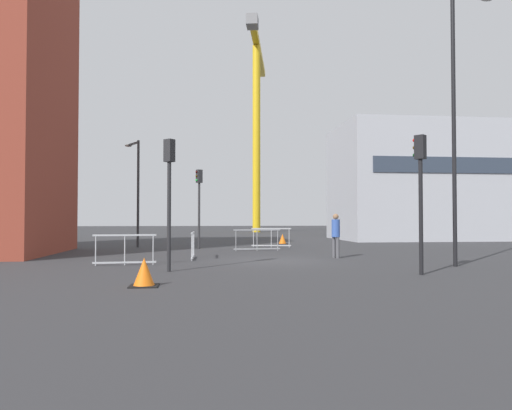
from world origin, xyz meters
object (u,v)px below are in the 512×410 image
Objects in this scene: streetlamp_tall at (457,110)px; traffic_light_crosswalk at (420,181)px; traffic_light_island at (199,196)px; traffic_cone_striped at (144,273)px; traffic_light_verge at (169,183)px; streetlamp_short at (137,183)px; construction_crane at (257,101)px; pedestrian_walking at (336,232)px; traffic_cone_by_barrier at (282,239)px.

traffic_light_crosswalk is at bearing -137.71° from streetlamp_tall.
traffic_light_island is 6.10× the size of traffic_cone_striped.
streetlamp_tall is at bearing 2.92° from traffic_light_verge.
streetlamp_short is 1.48× the size of traffic_light_crosswalk.
traffic_light_island is at bearing -102.18° from construction_crane.
construction_crane is at bearing 77.82° from traffic_light_island.
pedestrian_walking reaches higher than traffic_cone_by_barrier.
streetlamp_tall is 6.56m from pedestrian_walking.
traffic_cone_striped is at bearing -109.47° from traffic_cone_by_barrier.
construction_crane is at bearing 79.83° from traffic_light_verge.
streetlamp_tall is 13.83m from traffic_light_island.
streetlamp_tall is 11.86m from traffic_cone_striped.
streetlamp_short is at bearing 124.75° from traffic_light_crosswalk.
pedestrian_walking is at bearing -43.06° from streetlamp_short.
traffic_cone_striped is (-6.84, -7.44, -0.74)m from pedestrian_walking.
streetlamp_short is 9.46× the size of traffic_cone_by_barrier.
construction_crane is at bearing 88.69° from pedestrian_walking.
construction_crane reaches higher than traffic_cone_striped.
traffic_light_island reaches higher than traffic_light_verge.
construction_crane is 29.90m from traffic_cone_by_barrier.
traffic_light_verge is 2.24× the size of pedestrian_walking.
pedestrian_walking is at bearing 33.28° from traffic_light_verge.
traffic_cone_striped is at bearing -99.91° from construction_crane.
traffic_light_crosswalk is 14.05m from traffic_light_island.
traffic_light_island is 8.81m from pedestrian_walking.
streetlamp_tall is 17.60m from streetlamp_short.
construction_crane reaches higher than traffic_cone_by_barrier.
construction_crane is 44.26m from traffic_light_crosswalk.
streetlamp_short is 12.83m from pedestrian_walking.
streetlamp_short is at bearing 101.91° from traffic_light_verge.
construction_crane is at bearing 90.05° from traffic_light_crosswalk.
streetlamp_tall is at bearing -86.58° from construction_crane.
traffic_cone_striped is (-10.09, -3.68, -5.03)m from streetlamp_tall.
construction_crane is 39.21m from pedestrian_walking.
streetlamp_short is (-12.43, 12.34, -1.73)m from streetlamp_tall.
traffic_light_island is at bearing 117.62° from traffic_light_crosswalk.
traffic_cone_striped is at bearing -96.53° from traffic_light_verge.
traffic_cone_striped is 1.09× the size of traffic_cone_by_barrier.
traffic_light_island is 2.32× the size of pedestrian_walking.
traffic_light_island is at bearing 85.07° from traffic_cone_striped.
streetlamp_short is 1.43× the size of traffic_light_island.
pedestrian_walking is 2.63× the size of traffic_cone_striped.
traffic_cone_by_barrier is (5.21, 4.16, -2.53)m from traffic_light_island.
streetlamp_tall reaches higher than pedestrian_walking.
streetlamp_tall is at bearing 42.29° from traffic_light_crosswalk.
streetlamp_short reaches higher than traffic_cone_by_barrier.
construction_crane is 32.72× the size of traffic_cone_striped.
traffic_light_crosswalk is 1.00× the size of traffic_light_verge.
construction_crane is 5.55× the size of traffic_light_verge.
streetlamp_tall is 5.17× the size of pedestrian_walking.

